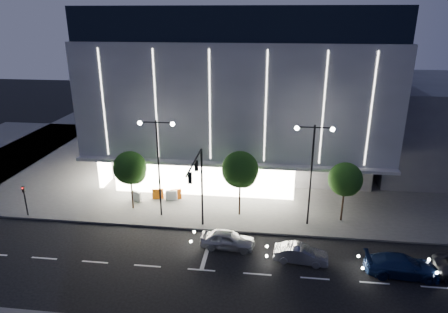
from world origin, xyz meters
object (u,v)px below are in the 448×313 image
ped_signal_far (25,198)px  car_second (301,254)px  car_lead (228,240)px  tree_left (130,169)px  barrier_c (176,194)px  street_lamp_east (312,161)px  tree_mid (240,171)px  barrier_b (136,196)px  barrier_a (158,194)px  barrier_d (171,195)px  car_third (402,266)px  street_lamp_west (158,155)px  tree_right (345,181)px  traffic_mast (198,179)px

ped_signal_far → car_second: size_ratio=0.76×
car_lead → tree_left: bearing=63.9°
car_lead → barrier_c: size_ratio=3.88×
street_lamp_east → tree_mid: size_ratio=1.46×
tree_left → barrier_b: (-0.21, 1.52, -3.38)m
barrier_a → barrier_d: bearing=-18.5°
barrier_a → barrier_d: (1.39, -0.15, 0.00)m
car_third → tree_mid: bearing=60.0°
car_third → barrier_b: bearing=69.7°
car_lead → tree_mid: bearing=-1.6°
barrier_d → car_third: bearing=-31.9°
barrier_d → street_lamp_west: bearing=-98.0°
street_lamp_east → car_lead: size_ratio=2.11×
street_lamp_west → car_lead: bearing=-33.8°
car_second → tree_right: bearing=-24.6°
tree_right → barrier_a: size_ratio=5.01×
barrier_b → barrier_d: (3.33, 0.61, 0.00)m
barrier_d → street_lamp_east: bearing=-19.1°
barrier_d → tree_left: bearing=-151.0°
traffic_mast → tree_mid: size_ratio=1.15×
traffic_mast → car_third: bearing=-13.7°
tree_mid → ped_signal_far: bearing=-172.4°
ped_signal_far → barrier_b: bearing=24.6°
barrier_a → ped_signal_far: bearing=-168.2°
car_second → tree_left: bearing=72.4°
ped_signal_far → car_third: 31.41m
tree_right → barrier_c: 16.02m
car_third → barrier_c: car_third is taller
tree_right → barrier_b: 19.54m
car_third → tree_right: bearing=23.7°
barrier_a → barrier_b: same height
traffic_mast → barrier_c: bearing=119.8°
tree_mid → car_second: bearing=-52.5°
traffic_mast → ped_signal_far: traffic_mast is taller
barrier_c → street_lamp_east: bearing=-39.0°
car_second → traffic_mast: bearing=76.2°
car_second → car_third: (6.92, -0.72, 0.08)m
barrier_b → barrier_d: size_ratio=1.00×
street_lamp_east → car_third: bearing=-46.3°
barrier_a → barrier_c: size_ratio=1.00×
street_lamp_west → ped_signal_far: bearing=-172.9°
traffic_mast → barrier_c: (-3.48, 6.07, -4.38)m
barrier_c → barrier_b: bearing=169.5°
barrier_c → barrier_a: bearing=159.8°
car_second → barrier_a: (-13.34, 8.89, -0.00)m
car_second → barrier_d: bearing=59.9°
traffic_mast → car_third: 16.04m
barrier_b → barrier_d: 3.39m
tree_mid → tree_left: bearing=-180.0°
car_lead → car_second: size_ratio=1.08×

